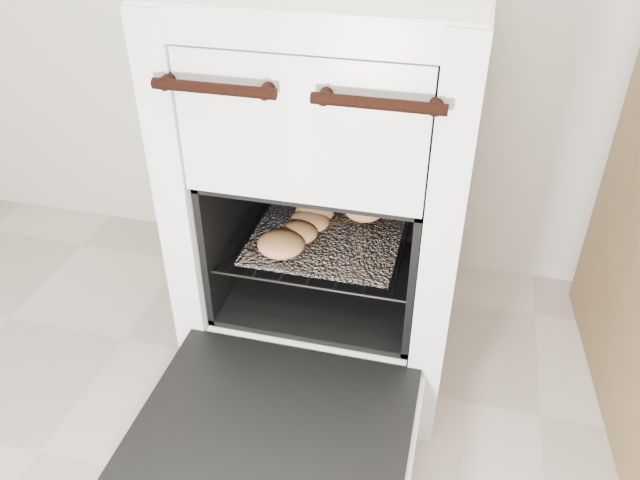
# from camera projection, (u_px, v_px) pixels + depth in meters

# --- Properties ---
(stove) EXTENTS (0.55, 0.61, 0.84)m
(stove) POSITION_uv_depth(u_px,v_px,m) (335.00, 189.00, 1.35)
(stove) COLOR silver
(stove) RESTS_ON ground
(oven_door) EXTENTS (0.49, 0.38, 0.03)m
(oven_door) POSITION_uv_depth(u_px,v_px,m) (275.00, 426.00, 1.10)
(oven_door) COLOR black
(oven_door) RESTS_ON stove
(oven_rack) EXTENTS (0.40, 0.38, 0.01)m
(oven_rack) POSITION_uv_depth(u_px,v_px,m) (328.00, 235.00, 1.35)
(oven_rack) COLOR black
(oven_rack) RESTS_ON stove
(foil_sheet) EXTENTS (0.31, 0.27, 0.01)m
(foil_sheet) POSITION_uv_depth(u_px,v_px,m) (326.00, 238.00, 1.33)
(foil_sheet) COLOR white
(foil_sheet) RESTS_ON oven_rack
(baked_rolls) EXTENTS (0.25, 0.28, 0.04)m
(baked_rolls) POSITION_uv_depth(u_px,v_px,m) (315.00, 223.00, 1.33)
(baked_rolls) COLOR #E09859
(baked_rolls) RESTS_ON foil_sheet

